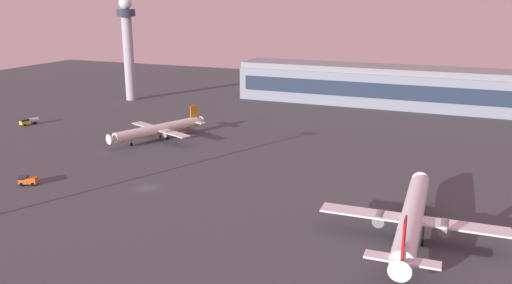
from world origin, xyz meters
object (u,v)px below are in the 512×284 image
Objects in this scene: airplane_taxiway_distant at (412,218)px; cargo_loader at (28,180)px; airplane_far_stand at (159,129)px; fuel_truck at (29,121)px; control_tower at (128,42)px.

airplane_taxiway_distant is 89.53m from cargo_loader.
airplane_far_stand is 5.13× the size of fuel_truck.
control_tower reaches higher than cargo_loader.
airplane_far_stand is 48.68m from cargo_loader.
airplane_taxiway_distant reaches higher than airplane_far_stand.
airplane_taxiway_distant is at bearing 174.65° from airplane_far_stand.
fuel_truck reaches higher than cargo_loader.
fuel_truck is at bearing 21.82° from cargo_loader.
control_tower is 9.76× the size of cargo_loader.
airplane_far_stand is 54.51m from fuel_truck.
control_tower is 59.88m from fuel_truck.
control_tower is 6.75× the size of fuel_truck.
airplane_taxiway_distant is at bearing -110.04° from cargo_loader.
cargo_loader is at bearing -178.42° from airplane_taxiway_distant.
control_tower is 113.61m from cargo_loader.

